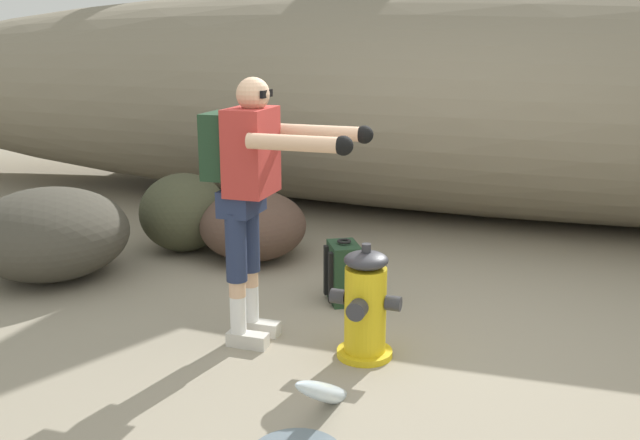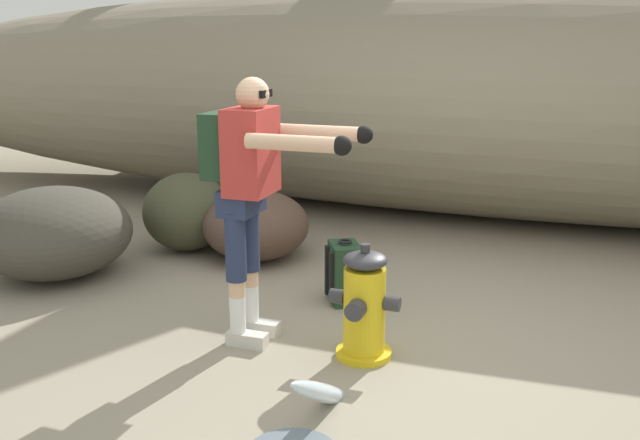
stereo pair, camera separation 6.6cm
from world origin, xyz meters
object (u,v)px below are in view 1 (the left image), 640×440
object	(u,v)px
spare_backpack	(345,273)
boulder_mid	(50,233)
utility_worker	(251,178)
boulder_small	(184,212)
boulder_large	(253,225)
fire_hydrant	(365,306)

from	to	relation	value
spare_backpack	boulder_mid	distance (m)	2.40
utility_worker	boulder_small	world-z (taller)	utility_worker
utility_worker	boulder_large	bearing A→B (deg)	113.71
utility_worker	spare_backpack	size ratio (longest dim) A/B	3.54
boulder_small	boulder_mid	bearing A→B (deg)	-121.97
spare_backpack	boulder_large	bearing A→B (deg)	114.94
spare_backpack	utility_worker	bearing A→B (deg)	-141.98
boulder_large	boulder_mid	size ratio (longest dim) A/B	0.83
boulder_large	fire_hydrant	bearing A→B (deg)	-46.89
boulder_large	boulder_small	bearing A→B (deg)	179.47
utility_worker	spare_backpack	distance (m)	1.24
boulder_small	spare_backpack	bearing A→B (deg)	-22.88
fire_hydrant	utility_worker	world-z (taller)	utility_worker
boulder_large	boulder_small	world-z (taller)	boulder_small
boulder_mid	boulder_small	size ratio (longest dim) A/B	1.50
utility_worker	spare_backpack	xyz separation A→B (m)	(0.33, 0.85, -0.85)
fire_hydrant	boulder_large	distance (m)	2.15
fire_hydrant	spare_backpack	bearing A→B (deg)	115.39
spare_backpack	boulder_small	distance (m)	1.91
spare_backpack	boulder_mid	bearing A→B (deg)	155.71
fire_hydrant	utility_worker	xyz separation A→B (m)	(-0.73, -0.01, 0.74)
utility_worker	boulder_mid	size ratio (longest dim) A/B	1.34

